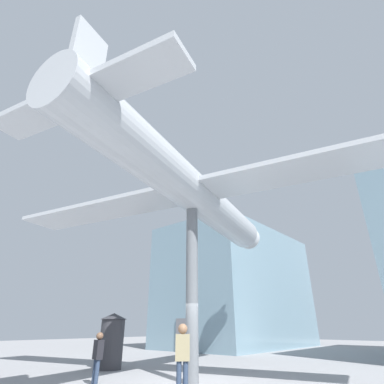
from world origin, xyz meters
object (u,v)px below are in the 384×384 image
(support_pylon_central, at_px, (192,287))
(info_kiosk, at_px, (112,340))
(visitor_second, at_px, (182,353))
(visitor_person, at_px, (98,355))
(suspended_airplane, at_px, (193,193))

(support_pylon_central, height_order, info_kiosk, support_pylon_central)
(visitor_second, bearing_deg, visitor_person, -34.88)
(visitor_second, xyz_separation_m, info_kiosk, (-6.37, 2.13, 0.13))
(support_pylon_central, xyz_separation_m, visitor_second, (1.21, -1.80, -2.01))
(info_kiosk, bearing_deg, visitor_second, -18.50)
(visitor_person, relative_size, visitor_second, 0.86)
(visitor_person, bearing_deg, support_pylon_central, 59.64)
(support_pylon_central, bearing_deg, suspended_airplane, 104.15)
(visitor_person, bearing_deg, info_kiosk, 151.31)
(support_pylon_central, relative_size, visitor_second, 3.37)
(visitor_person, bearing_deg, visitor_second, 21.12)
(support_pylon_central, relative_size, info_kiosk, 2.65)
(suspended_airplane, relative_size, visitor_person, 12.15)
(suspended_airplane, xyz_separation_m, visitor_person, (-2.12, -2.43, -6.09))
(support_pylon_central, distance_m, visitor_second, 2.96)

